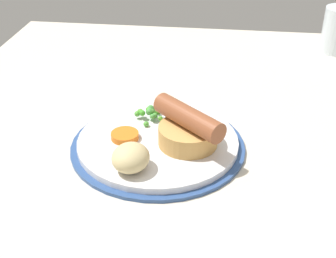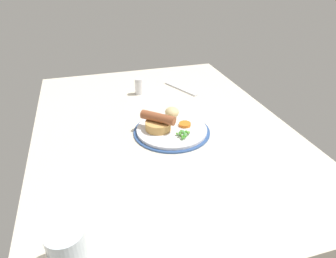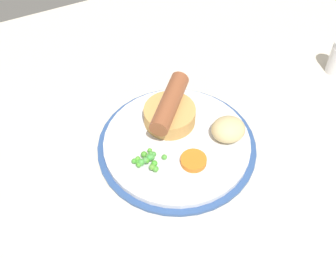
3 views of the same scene
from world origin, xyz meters
The scene contains 6 objects.
dining_table centered at (0.00, 0.00, 1.50)cm, with size 110.00×80.00×3.00cm, color beige.
dinner_plate centered at (-4.90, -2.05, 3.57)cm, with size 23.94×23.94×1.40cm.
sausage_pudding centered at (-4.17, 2.13, 6.69)cm, with size 9.46×10.05×5.49cm.
pea_pile centered at (-10.38, -4.00, 5.41)cm, with size 5.08×4.28×1.80cm.
potato_chunk_0 centered at (2.41, -4.32, 6.08)cm, with size 4.65×5.11×3.35cm, color #CCB77F.
carrot_slice_1 centered at (-4.39, -6.53, 4.84)cm, with size 3.80×3.80×0.88cm, color orange.
Camera 1 is at (48.49, 6.18, 38.65)cm, focal length 50.00 mm.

